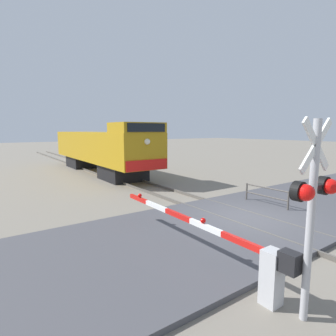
% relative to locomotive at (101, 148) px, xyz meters
% --- Properties ---
extents(ground_plane, '(160.00, 160.00, 0.00)m').
position_rel_locomotive_xyz_m(ground_plane, '(0.00, -14.79, -2.01)').
color(ground_plane, gray).
extents(rail_track_left, '(0.08, 80.00, 0.15)m').
position_rel_locomotive_xyz_m(rail_track_left, '(-0.72, -14.79, -1.93)').
color(rail_track_left, '#59544C').
rests_on(rail_track_left, ground_plane).
extents(rail_track_right, '(0.08, 80.00, 0.15)m').
position_rel_locomotive_xyz_m(rail_track_right, '(0.72, -14.79, -1.93)').
color(rail_track_right, '#59544C').
rests_on(rail_track_right, ground_plane).
extents(road_surface, '(36.00, 6.12, 0.15)m').
position_rel_locomotive_xyz_m(road_surface, '(0.00, -14.79, -1.94)').
color(road_surface, '#47474C').
rests_on(road_surface, ground_plane).
extents(locomotive, '(3.00, 15.36, 3.95)m').
position_rel_locomotive_xyz_m(locomotive, '(0.00, 0.00, 0.00)').
color(locomotive, black).
rests_on(locomotive, ground_plane).
extents(crossing_signal, '(1.18, 0.33, 3.71)m').
position_rel_locomotive_xyz_m(crossing_signal, '(-3.59, -19.03, 0.26)').
color(crossing_signal, '#ADADB2').
rests_on(crossing_signal, ground_plane).
extents(crossing_gate, '(0.36, 6.54, 1.26)m').
position_rel_locomotive_xyz_m(crossing_gate, '(-3.70, -17.45, -1.21)').
color(crossing_gate, silver).
rests_on(crossing_gate, ground_plane).
extents(guard_railing, '(0.08, 2.24, 0.95)m').
position_rel_locomotive_xyz_m(guard_railing, '(2.22, -14.07, -1.40)').
color(guard_railing, '#4C4742').
rests_on(guard_railing, ground_plane).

